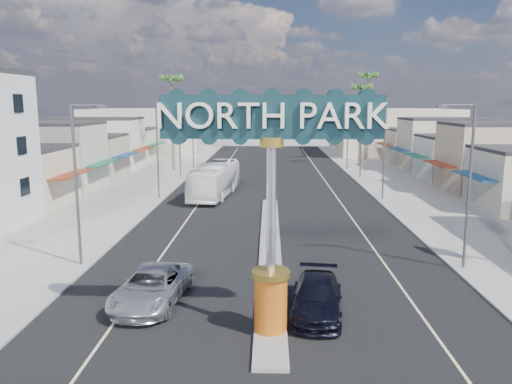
# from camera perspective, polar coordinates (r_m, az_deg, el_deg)

# --- Properties ---
(ground) EXTENTS (160.00, 160.00, 0.00)m
(ground) POSITION_cam_1_polar(r_m,az_deg,el_deg) (47.37, 1.61, -0.85)
(ground) COLOR gray
(ground) RESTS_ON ground
(road) EXTENTS (20.00, 120.00, 0.01)m
(road) POSITION_cam_1_polar(r_m,az_deg,el_deg) (47.37, 1.61, -0.84)
(road) COLOR black
(road) RESTS_ON ground
(median_island) EXTENTS (1.30, 30.00, 0.16)m
(median_island) POSITION_cam_1_polar(r_m,az_deg,el_deg) (31.79, 1.63, -6.20)
(median_island) COLOR gray
(median_island) RESTS_ON ground
(sidewalk_left) EXTENTS (8.00, 120.00, 0.12)m
(sidewalk_left) POSITION_cam_1_polar(r_m,az_deg,el_deg) (49.36, -14.87, -0.67)
(sidewalk_left) COLOR gray
(sidewalk_left) RESTS_ON ground
(sidewalk_right) EXTENTS (8.00, 120.00, 0.12)m
(sidewalk_right) POSITION_cam_1_polar(r_m,az_deg,el_deg) (49.41, 18.07, -0.82)
(sidewalk_right) COLOR gray
(sidewalk_right) RESTS_ON ground
(storefront_row_left) EXTENTS (12.00, 42.00, 6.00)m
(storefront_row_left) POSITION_cam_1_polar(r_m,az_deg,el_deg) (64.42, -20.32, 4.13)
(storefront_row_left) COLOR beige
(storefront_row_left) RESTS_ON ground
(storefront_row_right) EXTENTS (12.00, 42.00, 6.00)m
(storefront_row_right) POSITION_cam_1_polar(r_m,az_deg,el_deg) (64.48, 23.52, 3.93)
(storefront_row_right) COLOR #B7B29E
(storefront_row_right) RESTS_ON ground
(backdrop_far_left) EXTENTS (20.00, 20.00, 8.00)m
(backdrop_far_left) POSITION_cam_1_polar(r_m,az_deg,el_deg) (94.23, -12.00, 6.84)
(backdrop_far_left) COLOR #B7B29E
(backdrop_far_left) RESTS_ON ground
(backdrop_far_right) EXTENTS (20.00, 20.00, 8.00)m
(backdrop_far_right) POSITION_cam_1_polar(r_m,az_deg,el_deg) (94.27, 15.19, 6.72)
(backdrop_far_right) COLOR beige
(backdrop_far_right) RESTS_ON ground
(gateway_sign) EXTENTS (8.20, 1.50, 9.15)m
(gateway_sign) POSITION_cam_1_polar(r_m,az_deg,el_deg) (18.74, 1.76, 0.67)
(gateway_sign) COLOR #C8410F
(gateway_sign) RESTS_ON median_island
(traffic_signal_left) EXTENTS (5.09, 0.45, 6.00)m
(traffic_signal_left) POSITION_cam_1_polar(r_m,az_deg,el_deg) (61.37, -7.03, 5.61)
(traffic_signal_left) COLOR #47474C
(traffic_signal_left) RESTS_ON ground
(traffic_signal_right) EXTENTS (5.09, 0.45, 6.00)m
(traffic_signal_right) POSITION_cam_1_polar(r_m,az_deg,el_deg) (61.39, 10.26, 5.53)
(traffic_signal_right) COLOR #47474C
(traffic_signal_right) RESTS_ON ground
(streetlight_l_near) EXTENTS (2.03, 0.22, 9.00)m
(streetlight_l_near) POSITION_cam_1_polar(r_m,az_deg,el_deg) (28.73, -19.61, 1.65)
(streetlight_l_near) COLOR #47474C
(streetlight_l_near) RESTS_ON ground
(streetlight_l_mid) EXTENTS (2.03, 0.22, 9.00)m
(streetlight_l_mid) POSITION_cam_1_polar(r_m,az_deg,el_deg) (47.81, -11.02, 5.20)
(streetlight_l_mid) COLOR #47474C
(streetlight_l_mid) RESTS_ON ground
(streetlight_l_far) EXTENTS (2.03, 0.22, 9.00)m
(streetlight_l_far) POSITION_cam_1_polar(r_m,az_deg,el_deg) (69.40, -7.10, 6.78)
(streetlight_l_far) COLOR #47474C
(streetlight_l_far) RESTS_ON ground
(streetlight_r_near) EXTENTS (2.03, 0.22, 9.00)m
(streetlight_r_near) POSITION_cam_1_polar(r_m,az_deg,el_deg) (28.79, 22.95, 1.45)
(streetlight_r_near) COLOR #47474C
(streetlight_r_near) RESTS_ON ground
(streetlight_r_mid) EXTENTS (2.03, 0.22, 9.00)m
(streetlight_r_mid) POSITION_cam_1_polar(r_m,az_deg,el_deg) (47.85, 14.28, 5.08)
(streetlight_r_mid) COLOR #47474C
(streetlight_r_mid) RESTS_ON ground
(streetlight_r_far) EXTENTS (2.03, 0.22, 9.00)m
(streetlight_r_far) POSITION_cam_1_polar(r_m,az_deg,el_deg) (69.42, 10.32, 6.70)
(streetlight_r_far) COLOR #47474C
(streetlight_r_far) RESTS_ON ground
(palm_left_far) EXTENTS (2.60, 2.60, 13.10)m
(palm_left_far) POSITION_cam_1_polar(r_m,az_deg,el_deg) (67.80, -9.67, 12.08)
(palm_left_far) COLOR brown
(palm_left_far) RESTS_ON ground
(palm_right_mid) EXTENTS (2.60, 2.60, 12.10)m
(palm_right_mid) POSITION_cam_1_polar(r_m,az_deg,el_deg) (73.70, 11.99, 11.14)
(palm_right_mid) COLOR brown
(palm_right_mid) RESTS_ON ground
(palm_right_far) EXTENTS (2.60, 2.60, 14.10)m
(palm_right_far) POSITION_cam_1_polar(r_m,az_deg,el_deg) (80.02, 12.69, 12.29)
(palm_right_far) COLOR brown
(palm_right_far) RESTS_ON ground
(suv_left) EXTENTS (3.20, 5.97, 1.60)m
(suv_left) POSITION_cam_1_polar(r_m,az_deg,el_deg) (23.49, -11.82, -10.55)
(suv_left) COLOR #BBBAC0
(suv_left) RESTS_ON ground
(suv_right) EXTENTS (2.71, 5.40, 1.51)m
(suv_right) POSITION_cam_1_polar(r_m,az_deg,el_deg) (22.13, 6.97, -11.85)
(suv_right) COLOR black
(suv_right) RESTS_ON ground
(car_parked_left) EXTENTS (2.08, 4.55, 1.51)m
(car_parked_left) POSITION_cam_1_polar(r_m,az_deg,el_deg) (49.14, -4.82, 0.41)
(car_parked_left) COLOR slate
(car_parked_left) RESTS_ON ground
(city_bus) EXTENTS (4.09, 12.05, 3.29)m
(city_bus) POSITION_cam_1_polar(r_m,az_deg,el_deg) (48.90, -4.69, 1.42)
(city_bus) COLOR white
(city_bus) RESTS_ON ground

